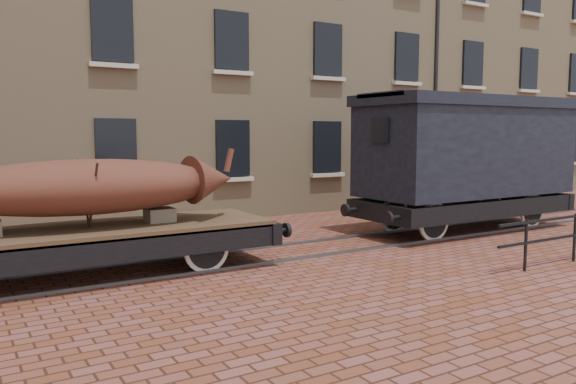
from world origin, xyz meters
TOP-DOWN VIEW (x-y plane):
  - ground at (0.00, 0.00)m, footprint 90.00×90.00m
  - warehouse_cream at (3.00, 9.99)m, footprint 40.00×10.19m
  - rail_track at (0.00, 0.00)m, footprint 30.00×1.52m
  - flatcar_wagon at (-4.47, 0.00)m, footprint 7.99×2.17m
  - iron_boat at (-4.29, 0.00)m, footprint 5.78×1.68m
  - goods_van at (5.63, 0.00)m, footprint 7.03×2.56m

SIDE VIEW (x-z plane):
  - ground at x=0.00m, z-range 0.00..0.00m
  - rail_track at x=0.00m, z-range 0.00..0.06m
  - flatcar_wagon at x=-4.47m, z-range 0.15..1.35m
  - iron_boat at x=-4.29m, z-range 0.98..2.40m
  - goods_van at x=5.63m, z-range 0.46..4.10m
  - warehouse_cream at x=3.00m, z-range 0.00..14.00m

